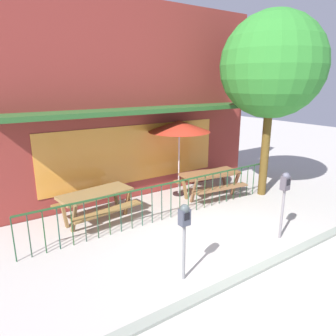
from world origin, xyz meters
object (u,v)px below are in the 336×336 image
picnic_table_left (96,198)px  parking_meter_near (184,222)px  picnic_table_right (210,178)px  parking_meter_far (285,188)px  street_tree (272,66)px  patio_umbrella (179,127)px

picnic_table_left → parking_meter_near: 3.22m
picnic_table_right → parking_meter_near: parking_meter_near is taller
picnic_table_right → parking_meter_far: parking_meter_far is taller
parking_meter_far → parking_meter_near: bearing=179.8°
picnic_table_right → street_tree: 3.65m
patio_umbrella → street_tree: street_tree is taller
picnic_table_left → parking_meter_far: (3.10, -3.17, 0.59)m
parking_meter_far → patio_umbrella: bearing=94.3°
parking_meter_near → parking_meter_far: 2.72m
parking_meter_far → street_tree: 3.91m
picnic_table_left → parking_meter_near: (0.38, -3.16, 0.50)m
picnic_table_left → picnic_table_right: same height
picnic_table_left → parking_meter_near: bearing=-83.1°
patio_umbrella → street_tree: 3.13m
parking_meter_near → street_tree: 5.80m
street_tree → parking_meter_near: bearing=-155.5°
patio_umbrella → street_tree: (2.20, -1.42, 1.70)m
parking_meter_near → street_tree: bearing=24.5°
picnic_table_left → picnic_table_right: bearing=-4.8°
picnic_table_left → parking_meter_far: 4.47m
patio_umbrella → parking_meter_far: size_ratio=1.50×
picnic_table_right → parking_meter_far: (-0.42, -2.88, 0.59)m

